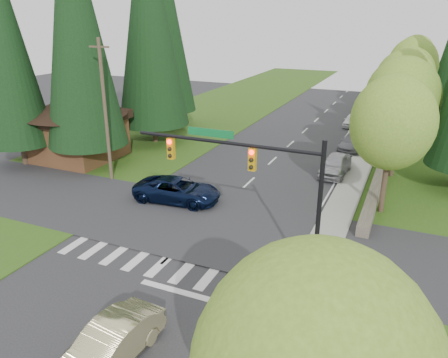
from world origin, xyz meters
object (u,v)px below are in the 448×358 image
Objects in this scene: parked_car_e at (370,100)px; parked_car_a at (335,165)px; suv_navy at (177,190)px; parked_car_b at (353,142)px; parked_car_c at (357,135)px; parked_car_d at (352,120)px; sedan_champagne at (109,345)px.

parked_car_a is at bearing -91.60° from parked_car_e.
parked_car_e is (7.57, 38.65, -0.07)m from suv_navy.
parked_car_c is at bearing 93.45° from parked_car_b.
parked_car_d is 13.11m from parked_car_e.
sedan_champagne is 51.98m from parked_car_e.
parked_car_d is at bearing 108.30° from parked_car_c.
parked_car_a is at bearing -85.67° from parked_car_c.
parked_car_e reaches higher than parked_car_b.
parked_car_e reaches higher than parked_car_d.
parked_car_b is at bearing 86.73° from sedan_champagne.
parked_car_c is at bearing 87.37° from sedan_champagne.
parked_car_e is (2.73, 51.91, -0.04)m from sedan_champagne.
parked_car_b is 2.89m from parked_car_c.
parked_car_d is (2.41, 38.80, -0.10)m from sedan_champagne.
suv_navy reaches higher than sedan_champagne.
parked_car_e is (-0.84, 29.41, -0.07)m from parked_car_a.
parked_car_e is at bearing 96.22° from parked_car_b.
parked_car_a is 0.95× the size of parked_car_b.
parked_car_e is at bearing 91.04° from sedan_champagne.
sedan_champagne reaches higher than parked_car_b.
parked_car_a is (8.41, 9.24, 0.00)m from suv_navy.
sedan_champagne is 38.88m from parked_car_d.
suv_navy is at bearing -114.38° from parked_car_b.
sedan_champagne is at bearing -164.95° from suv_navy.
parked_car_a is at bearing -83.46° from parked_car_d.
suv_navy is 39.39m from parked_car_e.
suv_navy is at bearing 114.12° from sedan_champagne.
parked_car_b is at bearing 90.33° from parked_car_a.
sedan_champagne is at bearing -96.24° from parked_car_e.
sedan_champagne is 32.76m from parked_car_c.
parked_car_c is at bearing 90.88° from parked_car_a.
sedan_champagne is at bearing -96.75° from parked_car_a.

